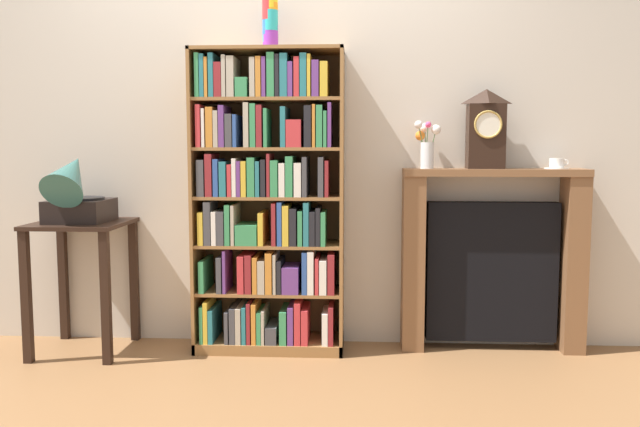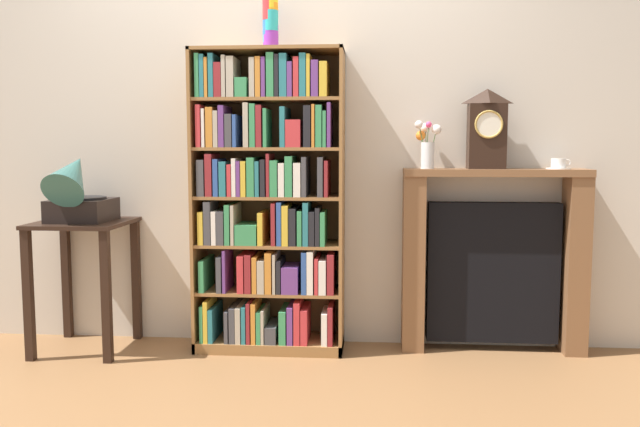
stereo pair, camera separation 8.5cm
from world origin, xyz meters
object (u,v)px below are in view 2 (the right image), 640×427
(side_table_left, at_px, (84,255))
(gramophone, at_px, (77,191))
(mantel_clock, at_px, (487,129))
(teacup_with_saucer, at_px, (559,164))
(fireplace_mantel, at_px, (493,262))
(cup_stack, at_px, (270,19))
(flower_vase, at_px, (427,144))
(bookshelf, at_px, (268,205))

(side_table_left, height_order, gramophone, gramophone)
(side_table_left, xyz_separation_m, mantel_clock, (2.22, 0.15, 0.70))
(teacup_with_saucer, bearing_deg, fireplace_mantel, 177.23)
(fireplace_mantel, bearing_deg, mantel_clock, -161.74)
(cup_stack, height_order, teacup_with_saucer, cup_stack)
(cup_stack, relative_size, flower_vase, 1.24)
(bookshelf, distance_m, teacup_with_saucer, 1.60)
(side_table_left, bearing_deg, fireplace_mantel, 4.20)
(flower_vase, height_order, teacup_with_saucer, flower_vase)
(flower_vase, bearing_deg, bookshelf, -175.36)
(flower_vase, bearing_deg, side_table_left, -175.26)
(cup_stack, bearing_deg, side_table_left, -173.74)
(bookshelf, bearing_deg, flower_vase, 4.64)
(fireplace_mantel, bearing_deg, gramophone, -174.31)
(gramophone, height_order, fireplace_mantel, gramophone)
(cup_stack, height_order, mantel_clock, cup_stack)
(mantel_clock, bearing_deg, teacup_with_saucer, 0.35)
(mantel_clock, distance_m, flower_vase, 0.33)
(mantel_clock, bearing_deg, fireplace_mantel, 18.26)
(teacup_with_saucer, bearing_deg, bookshelf, -177.66)
(bookshelf, xyz_separation_m, gramophone, (-1.02, -0.15, 0.08))
(side_table_left, relative_size, fireplace_mantel, 0.71)
(fireplace_mantel, xyz_separation_m, mantel_clock, (-0.06, -0.02, 0.73))
(teacup_with_saucer, bearing_deg, cup_stack, -178.66)
(side_table_left, distance_m, flower_vase, 2.00)
(side_table_left, height_order, teacup_with_saucer, teacup_with_saucer)
(side_table_left, distance_m, mantel_clock, 2.33)
(flower_vase, relative_size, teacup_with_saucer, 2.00)
(bookshelf, relative_size, teacup_with_saucer, 12.68)
(bookshelf, xyz_separation_m, flower_vase, (0.88, 0.07, 0.33))
(gramophone, relative_size, flower_vase, 1.73)
(flower_vase, bearing_deg, gramophone, -173.49)
(cup_stack, xyz_separation_m, teacup_with_saucer, (1.56, 0.04, -0.78))
(gramophone, bearing_deg, fireplace_mantel, 5.69)
(cup_stack, bearing_deg, flower_vase, 2.88)
(bookshelf, height_order, teacup_with_saucer, bookshelf)
(fireplace_mantel, bearing_deg, teacup_with_saucer, -2.77)
(cup_stack, distance_m, mantel_clock, 1.32)
(gramophone, distance_m, fireplace_mantel, 2.32)
(mantel_clock, height_order, flower_vase, mantel_clock)
(bookshelf, bearing_deg, fireplace_mantel, 3.69)
(bookshelf, distance_m, gramophone, 1.04)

